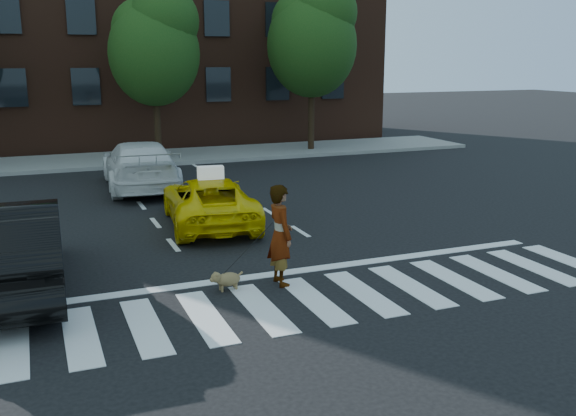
% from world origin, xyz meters
% --- Properties ---
extents(ground, '(120.00, 120.00, 0.00)m').
position_xyz_m(ground, '(0.00, 0.00, 0.00)').
color(ground, black).
rests_on(ground, ground).
extents(crosswalk, '(13.00, 2.40, 0.01)m').
position_xyz_m(crosswalk, '(0.00, 0.00, 0.01)').
color(crosswalk, silver).
rests_on(crosswalk, ground).
extents(stop_line, '(12.00, 0.30, 0.01)m').
position_xyz_m(stop_line, '(0.00, 1.60, 0.01)').
color(stop_line, silver).
rests_on(stop_line, ground).
extents(sidewalk_far, '(30.00, 4.00, 0.15)m').
position_xyz_m(sidewalk_far, '(0.00, 17.50, 0.07)').
color(sidewalk_far, slate).
rests_on(sidewalk_far, ground).
extents(building, '(26.00, 10.00, 12.00)m').
position_xyz_m(building, '(0.00, 25.00, 6.00)').
color(building, '#452518').
rests_on(building, ground).
extents(tree_mid, '(3.69, 3.69, 7.10)m').
position_xyz_m(tree_mid, '(0.53, 17.00, 4.85)').
color(tree_mid, black).
rests_on(tree_mid, ground).
extents(tree_right, '(4.00, 4.00, 7.70)m').
position_xyz_m(tree_right, '(7.53, 17.00, 5.26)').
color(tree_right, black).
rests_on(tree_right, ground).
extents(taxi, '(2.59, 4.72, 1.25)m').
position_xyz_m(taxi, '(-0.32, 5.88, 0.63)').
color(taxi, '#DEBE04').
rests_on(taxi, ground).
extents(black_sedan, '(1.95, 5.27, 1.72)m').
position_xyz_m(black_sedan, '(-5.00, 2.50, 0.86)').
color(black_sedan, black).
rests_on(black_sedan, ground).
extents(white_suv, '(2.53, 5.56, 1.58)m').
position_xyz_m(white_suv, '(-1.19, 11.35, 0.79)').
color(white_suv, silver).
rests_on(white_suv, ground).
extents(woman, '(0.48, 0.72, 1.94)m').
position_xyz_m(woman, '(-0.24, 1.04, 0.97)').
color(woman, '#999999').
rests_on(woman, ground).
extents(dog, '(0.65, 0.26, 0.37)m').
position_xyz_m(dog, '(-1.32, 1.10, 0.22)').
color(dog, '#92724A').
rests_on(dog, ground).
extents(taxi_sign, '(0.68, 0.35, 0.32)m').
position_xyz_m(taxi_sign, '(-0.32, 5.68, 1.41)').
color(taxi_sign, white).
rests_on(taxi_sign, taxi).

